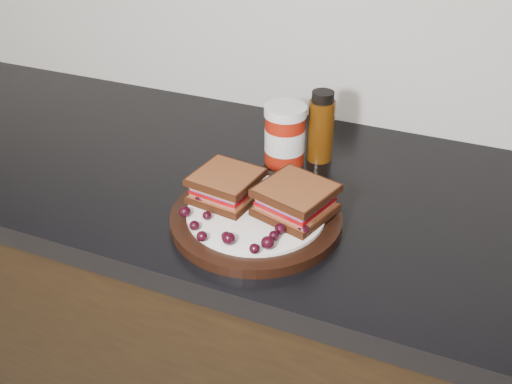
% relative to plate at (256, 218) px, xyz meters
% --- Properties ---
extents(base_cabinets, '(3.96, 0.58, 0.86)m').
position_rel_plate_xyz_m(base_cabinets, '(-0.25, 0.13, -0.48)').
color(base_cabinets, black).
rests_on(base_cabinets, ground_plane).
extents(countertop, '(3.98, 0.60, 0.04)m').
position_rel_plate_xyz_m(countertop, '(-0.25, 0.13, -0.03)').
color(countertop, black).
rests_on(countertop, base_cabinets).
extents(plate, '(0.28, 0.28, 0.02)m').
position_rel_plate_xyz_m(plate, '(0.00, 0.00, 0.00)').
color(plate, black).
rests_on(plate, countertop).
extents(sandwich_left, '(0.11, 0.11, 0.05)m').
position_rel_plate_xyz_m(sandwich_left, '(-0.06, 0.02, 0.04)').
color(sandwich_left, brown).
rests_on(sandwich_left, plate).
extents(sandwich_right, '(0.13, 0.13, 0.05)m').
position_rel_plate_xyz_m(sandwich_right, '(0.06, 0.02, 0.04)').
color(sandwich_right, brown).
rests_on(sandwich_right, plate).
extents(grape_0, '(0.02, 0.02, 0.02)m').
position_rel_plate_xyz_m(grape_0, '(-0.10, -0.06, 0.02)').
color(grape_0, black).
rests_on(grape_0, plate).
extents(grape_1, '(0.02, 0.02, 0.01)m').
position_rel_plate_xyz_m(grape_1, '(-0.06, -0.05, 0.02)').
color(grape_1, black).
rests_on(grape_1, plate).
extents(grape_2, '(0.02, 0.02, 0.02)m').
position_rel_plate_xyz_m(grape_2, '(-0.07, -0.08, 0.02)').
color(grape_2, black).
rests_on(grape_2, plate).
extents(grape_3, '(0.02, 0.02, 0.02)m').
position_rel_plate_xyz_m(grape_3, '(-0.04, -0.10, 0.02)').
color(grape_3, black).
rests_on(grape_3, plate).
extents(grape_4, '(0.02, 0.02, 0.02)m').
position_rel_plate_xyz_m(grape_4, '(-0.00, -0.10, 0.02)').
color(grape_4, black).
rests_on(grape_4, plate).
extents(grape_5, '(0.02, 0.02, 0.01)m').
position_rel_plate_xyz_m(grape_5, '(-0.01, -0.09, 0.02)').
color(grape_5, black).
rests_on(grape_5, plate).
extents(grape_6, '(0.02, 0.02, 0.01)m').
position_rel_plate_xyz_m(grape_6, '(0.04, -0.10, 0.02)').
color(grape_6, black).
rests_on(grape_6, plate).
extents(grape_7, '(0.02, 0.02, 0.02)m').
position_rel_plate_xyz_m(grape_7, '(0.05, -0.08, 0.02)').
color(grape_7, black).
rests_on(grape_7, plate).
extents(grape_8, '(0.02, 0.02, 0.01)m').
position_rel_plate_xyz_m(grape_8, '(0.05, -0.06, 0.02)').
color(grape_8, black).
rests_on(grape_8, plate).
extents(grape_9, '(0.02, 0.02, 0.02)m').
position_rel_plate_xyz_m(grape_9, '(0.06, -0.04, 0.02)').
color(grape_9, black).
rests_on(grape_9, plate).
extents(grape_10, '(0.02, 0.02, 0.02)m').
position_rel_plate_xyz_m(grape_10, '(0.09, -0.03, 0.02)').
color(grape_10, black).
rests_on(grape_10, plate).
extents(grape_11, '(0.02, 0.02, 0.02)m').
position_rel_plate_xyz_m(grape_11, '(0.07, -0.01, 0.02)').
color(grape_11, black).
rests_on(grape_11, plate).
extents(grape_12, '(0.02, 0.02, 0.02)m').
position_rel_plate_xyz_m(grape_12, '(0.08, 0.00, 0.02)').
color(grape_12, black).
rests_on(grape_12, plate).
extents(grape_13, '(0.02, 0.02, 0.02)m').
position_rel_plate_xyz_m(grape_13, '(0.08, 0.04, 0.02)').
color(grape_13, black).
rests_on(grape_13, plate).
extents(grape_14, '(0.02, 0.02, 0.02)m').
position_rel_plate_xyz_m(grape_14, '(-0.04, 0.06, 0.02)').
color(grape_14, black).
rests_on(grape_14, plate).
extents(grape_15, '(0.02, 0.02, 0.02)m').
position_rel_plate_xyz_m(grape_15, '(-0.04, 0.04, 0.02)').
color(grape_15, black).
rests_on(grape_15, plate).
extents(grape_16, '(0.02, 0.02, 0.02)m').
position_rel_plate_xyz_m(grape_16, '(-0.07, 0.03, 0.02)').
color(grape_16, black).
rests_on(grape_16, plate).
extents(grape_17, '(0.02, 0.02, 0.02)m').
position_rel_plate_xyz_m(grape_17, '(-0.07, 0.01, 0.02)').
color(grape_17, black).
rests_on(grape_17, plate).
extents(grape_18, '(0.02, 0.02, 0.02)m').
position_rel_plate_xyz_m(grape_18, '(-0.09, -0.02, 0.03)').
color(grape_18, black).
rests_on(grape_18, plate).
extents(grape_19, '(0.02, 0.02, 0.02)m').
position_rel_plate_xyz_m(grape_19, '(-0.05, 0.05, 0.02)').
color(grape_19, black).
rests_on(grape_19, plate).
extents(grape_20, '(0.02, 0.02, 0.02)m').
position_rel_plate_xyz_m(grape_20, '(-0.05, 0.00, 0.02)').
color(grape_20, black).
rests_on(grape_20, plate).
extents(grape_21, '(0.02, 0.02, 0.02)m').
position_rel_plate_xyz_m(grape_21, '(-0.07, 0.00, 0.02)').
color(grape_21, black).
rests_on(grape_21, plate).
extents(condiment_jar, '(0.10, 0.10, 0.12)m').
position_rel_plate_xyz_m(condiment_jar, '(-0.03, 0.21, 0.05)').
color(condiment_jar, maroon).
rests_on(condiment_jar, countertop).
extents(oil_bottle, '(0.06, 0.06, 0.14)m').
position_rel_plate_xyz_m(oil_bottle, '(0.03, 0.25, 0.06)').
color(oil_bottle, '#452206').
rests_on(oil_bottle, countertop).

